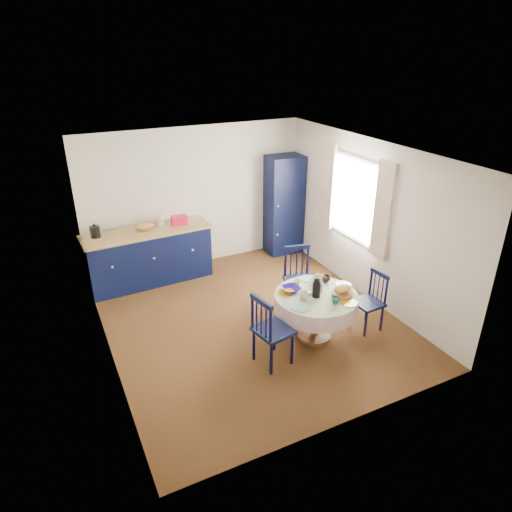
{
  "coord_description": "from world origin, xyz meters",
  "views": [
    {
      "loc": [
        -2.45,
        -5.16,
        3.76
      ],
      "look_at": [
        0.18,
        0.2,
        0.94
      ],
      "focal_mm": 32.0,
      "sensor_mm": 36.0,
      "label": 1
    }
  ],
  "objects_px": {
    "pantry_cabinet": "(284,205)",
    "dining_table": "(317,302)",
    "chair_right": "(370,301)",
    "mug_b": "(335,300)",
    "chair_far": "(299,278)",
    "kitchen_counter": "(149,255)",
    "cobalt_bowl": "(291,289)",
    "mug_d": "(297,283)",
    "chair_left": "(271,330)",
    "mug_c": "(326,279)",
    "mug_a": "(304,296)"
  },
  "relations": [
    {
      "from": "dining_table",
      "to": "mug_d",
      "type": "height_order",
      "value": "dining_table"
    },
    {
      "from": "pantry_cabinet",
      "to": "mug_b",
      "type": "distance_m",
      "value": 3.2
    },
    {
      "from": "mug_d",
      "to": "chair_right",
      "type": "bearing_deg",
      "value": -26.17
    },
    {
      "from": "kitchen_counter",
      "to": "chair_right",
      "type": "relative_size",
      "value": 2.46
    },
    {
      "from": "chair_far",
      "to": "pantry_cabinet",
      "type": "bearing_deg",
      "value": 81.42
    },
    {
      "from": "pantry_cabinet",
      "to": "chair_far",
      "type": "distance_m",
      "value": 2.16
    },
    {
      "from": "chair_right",
      "to": "mug_c",
      "type": "height_order",
      "value": "chair_right"
    },
    {
      "from": "mug_b",
      "to": "cobalt_bowl",
      "type": "distance_m",
      "value": 0.64
    },
    {
      "from": "mug_a",
      "to": "mug_d",
      "type": "height_order",
      "value": "mug_a"
    },
    {
      "from": "dining_table",
      "to": "mug_c",
      "type": "bearing_deg",
      "value": 39.78
    },
    {
      "from": "kitchen_counter",
      "to": "chair_left",
      "type": "relative_size",
      "value": 2.13
    },
    {
      "from": "cobalt_bowl",
      "to": "mug_b",
      "type": "bearing_deg",
      "value": -56.41
    },
    {
      "from": "pantry_cabinet",
      "to": "dining_table",
      "type": "xyz_separation_m",
      "value": [
        -1.03,
        -2.76,
        -0.38
      ]
    },
    {
      "from": "kitchen_counter",
      "to": "mug_b",
      "type": "distance_m",
      "value": 3.42
    },
    {
      "from": "chair_left",
      "to": "dining_table",
      "type": "bearing_deg",
      "value": -85.36
    },
    {
      "from": "dining_table",
      "to": "chair_right",
      "type": "relative_size",
      "value": 1.34
    },
    {
      "from": "pantry_cabinet",
      "to": "mug_c",
      "type": "relative_size",
      "value": 15.05
    },
    {
      "from": "chair_left",
      "to": "chair_far",
      "type": "distance_m",
      "value": 1.47
    },
    {
      "from": "kitchen_counter",
      "to": "mug_b",
      "type": "relative_size",
      "value": 21.34
    },
    {
      "from": "dining_table",
      "to": "mug_d",
      "type": "bearing_deg",
      "value": 109.69
    },
    {
      "from": "pantry_cabinet",
      "to": "chair_left",
      "type": "distance_m",
      "value": 3.54
    },
    {
      "from": "kitchen_counter",
      "to": "chair_left",
      "type": "height_order",
      "value": "kitchen_counter"
    },
    {
      "from": "chair_right",
      "to": "mug_b",
      "type": "xyz_separation_m",
      "value": [
        -0.74,
        -0.17,
        0.29
      ]
    },
    {
      "from": "chair_right",
      "to": "mug_c",
      "type": "xyz_separation_m",
      "value": [
        -0.51,
        0.38,
        0.29
      ]
    },
    {
      "from": "mug_d",
      "to": "cobalt_bowl",
      "type": "bearing_deg",
      "value": -146.62
    },
    {
      "from": "kitchen_counter",
      "to": "mug_c",
      "type": "bearing_deg",
      "value": -53.7
    },
    {
      "from": "chair_left",
      "to": "mug_d",
      "type": "distance_m",
      "value": 0.93
    },
    {
      "from": "chair_left",
      "to": "chair_far",
      "type": "height_order",
      "value": "chair_left"
    },
    {
      "from": "dining_table",
      "to": "kitchen_counter",
      "type": "bearing_deg",
      "value": 121.48
    },
    {
      "from": "dining_table",
      "to": "mug_b",
      "type": "relative_size",
      "value": 11.66
    },
    {
      "from": "kitchen_counter",
      "to": "pantry_cabinet",
      "type": "xyz_separation_m",
      "value": [
        2.66,
        0.1,
        0.46
      ]
    },
    {
      "from": "chair_left",
      "to": "chair_right",
      "type": "bearing_deg",
      "value": -97.18
    },
    {
      "from": "mug_b",
      "to": "mug_d",
      "type": "distance_m",
      "value": 0.66
    },
    {
      "from": "chair_far",
      "to": "chair_right",
      "type": "relative_size",
      "value": 1.13
    },
    {
      "from": "pantry_cabinet",
      "to": "chair_right",
      "type": "distance_m",
      "value": 2.94
    },
    {
      "from": "kitchen_counter",
      "to": "pantry_cabinet",
      "type": "distance_m",
      "value": 2.7
    },
    {
      "from": "chair_far",
      "to": "chair_right",
      "type": "height_order",
      "value": "chair_far"
    },
    {
      "from": "cobalt_bowl",
      "to": "kitchen_counter",
      "type": "bearing_deg",
      "value": 119.34
    },
    {
      "from": "mug_b",
      "to": "chair_far",
      "type": "bearing_deg",
      "value": 83.47
    },
    {
      "from": "chair_right",
      "to": "mug_d",
      "type": "distance_m",
      "value": 1.09
    },
    {
      "from": "chair_left",
      "to": "chair_far",
      "type": "bearing_deg",
      "value": -55.54
    },
    {
      "from": "dining_table",
      "to": "cobalt_bowl",
      "type": "bearing_deg",
      "value": 138.25
    },
    {
      "from": "chair_left",
      "to": "chair_far",
      "type": "relative_size",
      "value": 1.02
    },
    {
      "from": "dining_table",
      "to": "chair_left",
      "type": "height_order",
      "value": "chair_left"
    },
    {
      "from": "kitchen_counter",
      "to": "chair_far",
      "type": "relative_size",
      "value": 2.17
    },
    {
      "from": "cobalt_bowl",
      "to": "mug_a",
      "type": "bearing_deg",
      "value": -80.32
    },
    {
      "from": "dining_table",
      "to": "chair_far",
      "type": "bearing_deg",
      "value": 75.5
    },
    {
      "from": "chair_left",
      "to": "mug_b",
      "type": "bearing_deg",
      "value": -104.78
    },
    {
      "from": "mug_b",
      "to": "kitchen_counter",
      "type": "bearing_deg",
      "value": 120.13
    },
    {
      "from": "chair_right",
      "to": "mug_b",
      "type": "bearing_deg",
      "value": -80.22
    }
  ]
}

